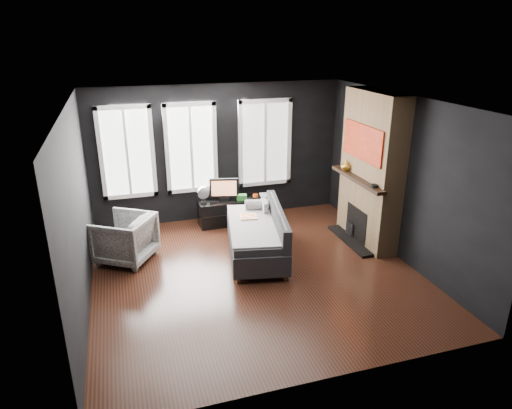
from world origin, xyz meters
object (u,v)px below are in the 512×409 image
object	(u,v)px
media_console	(234,211)
monitor	(224,188)
mug	(255,196)
book	(260,190)
armchair	(124,236)
sofa	(256,232)
mantel_vase	(346,165)

from	to	relation	value
media_console	monitor	xyz separation A→B (m)	(-0.20, 0.02, 0.50)
mug	book	distance (m)	0.19
armchair	mug	size ratio (longest dim) A/B	7.94
sofa	media_console	size ratio (longest dim) A/B	1.38
mantel_vase	mug	bearing A→B (deg)	145.13
monitor	mantel_vase	size ratio (longest dim) A/B	2.92
sofa	mantel_vase	world-z (taller)	mantel_vase
book	mantel_vase	xyz separation A→B (m)	(1.30, -1.11, 0.71)
book	mantel_vase	distance (m)	1.85
media_console	mantel_vase	size ratio (longest dim) A/B	7.34
monitor	book	world-z (taller)	monitor
monitor	mantel_vase	world-z (taller)	mantel_vase
armchair	mantel_vase	xyz separation A→B (m)	(4.00, -0.02, 0.89)
sofa	media_console	xyz separation A→B (m)	(0.01, 1.50, -0.18)
sofa	armchair	world-z (taller)	armchair
armchair	mug	distance (m)	2.75
sofa	book	distance (m)	1.67
sofa	monitor	distance (m)	1.57
media_console	monitor	world-z (taller)	monitor
book	mantel_vase	world-z (taller)	mantel_vase
mantel_vase	book	bearing A→B (deg)	139.35
sofa	monitor	xyz separation A→B (m)	(-0.19, 1.52, 0.32)
sofa	armchair	xyz separation A→B (m)	(-2.14, 0.47, 0.01)
media_console	monitor	distance (m)	0.54
media_console	mantel_vase	bearing A→B (deg)	-30.57
mantel_vase	media_console	bearing A→B (deg)	150.42
armchair	mug	xyz separation A→B (m)	(2.57, 0.98, 0.11)
armchair	book	distance (m)	2.92
armchair	media_console	size ratio (longest dim) A/B	0.61
book	armchair	bearing A→B (deg)	-158.01
mug	sofa	bearing A→B (deg)	-106.66
book	monitor	bearing A→B (deg)	-177.18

